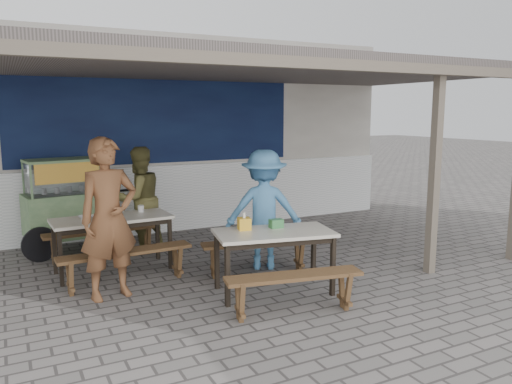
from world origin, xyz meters
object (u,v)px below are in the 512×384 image
Objects in this scene: table_left at (112,223)px; table_right at (274,238)px; patron_right_table at (264,210)px; donation_box at (276,223)px; bench_right_wall at (258,249)px; tissue_box at (244,224)px; bench_left_wall at (102,236)px; vendor_cart at (67,202)px; condiment_bowl at (86,217)px; condiment_jar at (141,209)px; patron_street_side at (109,219)px; bench_right_street at (294,284)px; patron_wall_side at (139,199)px; bench_left_street at (126,259)px.

table_left is 2.28m from table_right.
donation_box is at bearing 99.77° from patron_right_table.
bench_right_wall is 0.80m from tissue_box.
tissue_box is (1.30, -2.09, 0.48)m from bench_left_wall.
patron_right_table reaches higher than vendor_cart.
condiment_bowl is (-1.60, 1.49, -0.05)m from tissue_box.
donation_box is 1.69× the size of condiment_jar.
table_right is at bearing -90.00° from bench_right_wall.
patron_street_side is (-0.21, -0.95, 0.26)m from table_left.
patron_right_table is at bearing -24.52° from table_left.
bench_left_wall is at bearing 121.92° from tissue_box.
bench_left_wall is 0.90m from vendor_cart.
patron_street_side is 10.11× the size of condiment_bowl.
table_right is 0.99× the size of bench_right_street.
bench_right_wall is 10.45× the size of tissue_box.
patron_street_side is at bearing 169.04° from table_right.
patron_wall_side is at bearing 130.79° from bench_right_wall.
table_left is 2.26m from donation_box.
patron_right_table is 10.27× the size of donation_box.
patron_wall_side reaches higher than bench_right_street.
vendor_cart reaches higher than donation_box.
condiment_bowl is (0.09, -1.28, -0.01)m from vendor_cart.
patron_wall_side is (0.63, 0.30, 0.46)m from bench_left_wall.
vendor_cart reaches higher than bench_right_street.
condiment_bowl is (-0.36, 0.69, 0.43)m from bench_left_street.
table_left is 9.81× the size of donation_box.
bench_left_wall is 2.43m from patron_right_table.
condiment_bowl is (-0.30, -0.60, 0.43)m from bench_left_wall.
patron_wall_side is 2.48m from tissue_box.
patron_right_table is (2.32, -2.08, 0.04)m from vendor_cart.
bench_left_street is at bearing -90.00° from table_left.
bench_left_street is at bearing -90.00° from bench_left_wall.
bench_right_street is at bearing -68.95° from condiment_jar.
tissue_box is (1.24, -0.80, 0.48)m from bench_left_street.
bench_right_wall is 9.45× the size of donation_box.
patron_right_table reaches higher than donation_box.
bench_left_wall is 10.32× the size of donation_box.
patron_street_side is at bearing 32.08° from patron_right_table.
condiment_jar is (-1.46, 0.94, -0.02)m from patron_right_table.
donation_box is at bearing -54.42° from condiment_jar.
bench_right_street is 2.23m from patron_street_side.
condiment_bowl is at bearing 137.06° from tissue_box.
table_left reaches higher than bench_left_wall.
tissue_box is 1.83m from condiment_jar.
donation_box reaches higher than table_left.
table_left is at bearing 131.35° from tissue_box.
bench_left_wall is 1.71m from patron_street_side.
vendor_cart is (-2.11, 2.29, 0.44)m from bench_right_wall.
bench_left_street is 1.09× the size of bench_right_wall.
vendor_cart is at bearing 105.01° from table_left.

